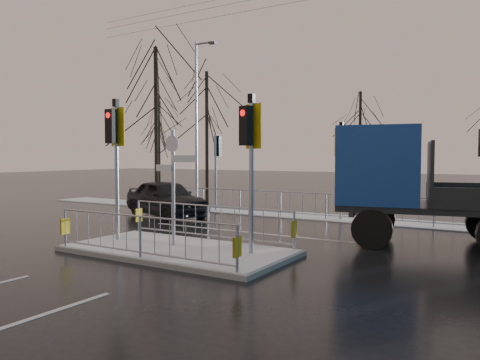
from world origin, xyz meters
The scene contains 12 objects.
ground centered at (0.00, 0.00, 0.00)m, with size 120.00×120.00×0.00m, color black.
snow_verge centered at (0.00, 8.60, 0.02)m, with size 30.00×2.00×0.04m, color white.
lane_markings centered at (0.00, -0.33, 0.00)m, with size 8.00×11.38×0.01m.
traffic_island centered at (-0.01, 0.01, 0.39)m, with size 6.00×3.04×4.15m.
far_kerb_fixtures centered at (0.29, 8.09, 1.02)m, with size 18.00×0.65×3.83m.
car_far_lane centered at (-5.12, 5.54, 0.77)m, with size 1.82×4.52×1.54m, color black.
flatbed_truck centered at (5.08, 4.57, 1.80)m, with size 7.68×4.08×3.38m.
tree_near_a centered at (-10.50, 11.00, 6.11)m, with size 4.75×4.75×8.97m.
tree_near_b centered at (-8.00, 12.50, 5.15)m, with size 4.00×4.00×7.55m.
tree_near_c centered at (-12.50, 13.50, 4.50)m, with size 3.50×3.50×6.61m.
tree_far_a centered at (-2.00, 22.00, 4.82)m, with size 3.75×3.75×7.08m.
street_lamp_left centered at (-6.43, 9.50, 4.49)m, with size 1.25×0.18×8.20m.
Camera 1 is at (7.74, -9.47, 2.55)m, focal length 35.00 mm.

